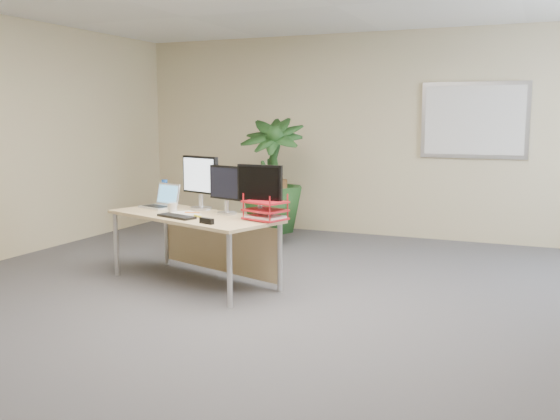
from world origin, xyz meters
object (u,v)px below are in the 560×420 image
at_px(desk, 201,228).
at_px(floor_plant, 272,184).
at_px(monitor_right, 226,186).
at_px(monitor_left, 200,179).
at_px(laptop, 162,202).

relative_size(desk, floor_plant, 1.26).
bearing_deg(desk, monitor_right, 16.34).
xyz_separation_m(monitor_left, monitor_right, (0.38, -0.17, -0.04)).
height_order(floor_plant, monitor_right, floor_plant).
xyz_separation_m(desk, monitor_left, (-0.14, 0.24, 0.45)).
bearing_deg(monitor_right, floor_plant, 101.29).
height_order(desk, laptop, laptop).
bearing_deg(laptop, floor_plant, 76.21).
xyz_separation_m(floor_plant, monitor_right, (0.39, -1.94, 0.19)).
bearing_deg(floor_plant, monitor_left, -89.89).
bearing_deg(monitor_right, laptop, 170.48).
distance_m(desk, monitor_left, 0.53).
relative_size(floor_plant, monitor_right, 3.24).
relative_size(floor_plant, laptop, 3.66).
height_order(monitor_left, laptop, monitor_left).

